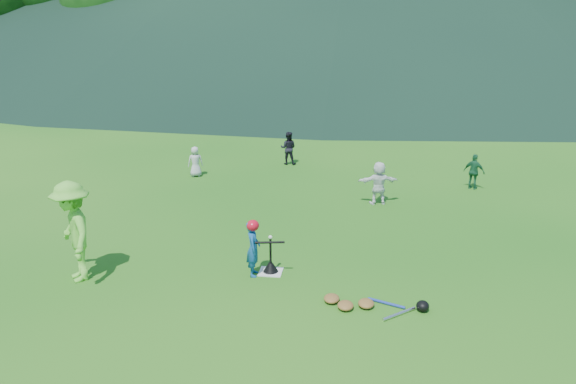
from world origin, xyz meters
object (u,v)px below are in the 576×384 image
Objects in this scene: batting_tee at (271,266)px; fielder_a at (195,162)px; home_plate at (271,272)px; batter_child at (253,248)px; fielder_d at (379,183)px; fielder_c at (474,172)px; equipment_pile at (366,304)px; adult_coach at (73,232)px; fielder_b at (288,148)px.

fielder_a is at bearing 117.65° from batting_tee.
fielder_a is (-3.55, 6.78, 0.47)m from home_plate.
fielder_a is at bearing 17.81° from batter_child.
home_plate is 0.64m from batter_child.
fielder_d reaches higher than batting_tee.
fielder_a is 8.50m from fielder_c.
equipment_pile is at bearing -32.14° from batting_tee.
adult_coach is (-3.29, -0.64, 0.42)m from batter_child.
fielder_b is at bearing 95.53° from home_plate.
fielder_d reaches higher than home_plate.
equipment_pile is at bearing -32.14° from home_plate.
fielder_c is (8.50, -0.28, 0.04)m from fielder_a.
adult_coach reaches higher than batter_child.
fielder_a is 1.42× the size of batting_tee.
home_plate is at bearing 97.09° from fielder_b.
batter_child is 8.93m from fielder_b.
home_plate is 0.25× the size of equipment_pile.
fielder_d is (5.75, 5.50, -0.38)m from adult_coach.
fielder_d is (5.71, -2.08, 0.10)m from fielder_a.
adult_coach is at bearing 75.51° from fielder_b.
fielder_b reaches higher than home_plate.
fielder_b is 6.22m from fielder_c.
equipment_pile is (-0.29, -5.87, -0.52)m from fielder_d.
home_plate is at bearing 51.25° from fielder_d.
home_plate is at bearing 94.77° from fielder_a.
fielder_c is 8.18m from batting_tee.
batter_child is 1.62× the size of batting_tee.
batter_child is 8.48m from fielder_c.
adult_coach reaches higher than equipment_pile.
fielder_a reaches higher than equipment_pile.
equipment_pile is (1.86, -1.17, -0.06)m from batting_tee.
home_plate is 0.40× the size of fielder_b.
home_plate is 2.20m from equipment_pile.
adult_coach is at bearing 93.69° from batter_child.
batting_tee is (3.55, -6.78, -0.35)m from fielder_a.
fielder_c is 8.28m from equipment_pile.
batter_child is 5.45m from fielder_d.
home_plate is 0.39× the size of fielder_d.
fielder_a is 0.82× the size of fielder_d.
adult_coach reaches higher than fielder_a.
batter_child is at bearing 154.98° from equipment_pile.
fielder_d is at bearing 61.48° from fielder_c.
equipment_pile is at bearing 73.01° from fielder_d.
home_plate is 0.66× the size of batting_tee.
home_plate is 3.80m from adult_coach.
fielder_d is at bearing 95.03° from adult_coach.
adult_coach is at bearing 66.80° from fielder_a.
batting_tee is (0.31, 0.16, -0.42)m from batter_child.
fielder_d reaches higher than equipment_pile.
fielder_c is at bearing 160.30° from fielder_b.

